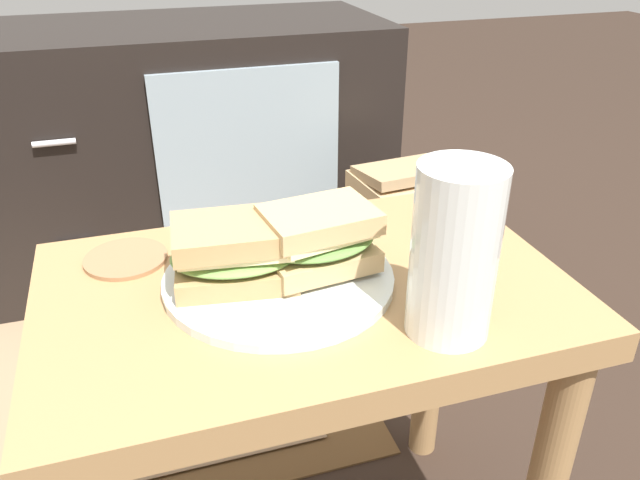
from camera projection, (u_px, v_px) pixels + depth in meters
name	position (u px, v px, depth m)	size (l,w,h in m)	color
side_table	(306.00, 351.00, 0.72)	(0.56, 0.36, 0.46)	#A37A4C
tv_cabinet	(184.00, 147.00, 1.54)	(0.96, 0.46, 0.58)	black
area_rug	(33.00, 385.00, 1.21)	(1.20, 0.73, 0.01)	brown
plate	(279.00, 278.00, 0.68)	(0.25, 0.25, 0.01)	silver
sandwich_front	(235.00, 252.00, 0.65)	(0.14, 0.11, 0.07)	tan
sandwich_back	(319.00, 238.00, 0.66)	(0.13, 0.10, 0.07)	tan
beer_glass	(454.00, 257.00, 0.57)	(0.08, 0.08, 0.17)	silver
coaster	(126.00, 258.00, 0.72)	(0.09, 0.09, 0.01)	#996B47
paper_bag	(401.00, 247.00, 1.34)	(0.21, 0.17, 0.36)	tan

